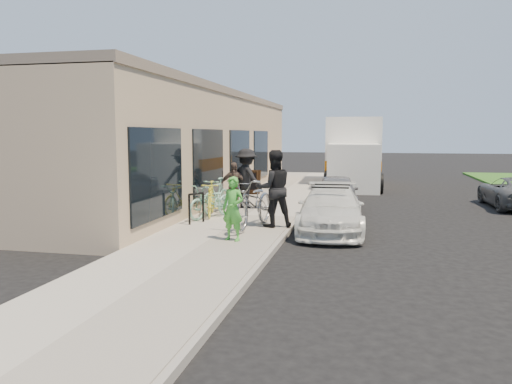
{
  "coord_description": "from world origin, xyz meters",
  "views": [
    {
      "loc": [
        1.5,
        -11.3,
        2.54
      ],
      "look_at": [
        -1.32,
        1.26,
        1.05
      ],
      "focal_mm": 35.0,
      "sensor_mm": 36.0,
      "label": 1
    }
  ],
  "objects_px": {
    "moving_truck": "(353,156)",
    "cruiser_bike_c": "(211,199)",
    "cruiser_bike_a": "(216,195)",
    "bike_rack": "(196,205)",
    "sandwich_board": "(252,182)",
    "sedan_white": "(331,209)",
    "cruiser_bike_b": "(212,201)",
    "woman_rider": "(233,209)",
    "bystander_a": "(246,178)",
    "tandem_bike": "(254,203)",
    "bystander_b": "(234,185)",
    "man_standing": "(274,189)",
    "sedan_silver": "(336,192)"
  },
  "relations": [
    {
      "from": "bike_rack",
      "to": "moving_truck",
      "type": "distance_m",
      "value": 13.05
    },
    {
      "from": "cruiser_bike_a",
      "to": "bystander_a",
      "type": "xyz_separation_m",
      "value": [
        0.67,
        1.13,
        0.44
      ]
    },
    {
      "from": "sandwich_board",
      "to": "bystander_b",
      "type": "xyz_separation_m",
      "value": [
        0.3,
        -3.91,
        0.26
      ]
    },
    {
      "from": "sedan_white",
      "to": "cruiser_bike_b",
      "type": "xyz_separation_m",
      "value": [
        -3.44,
        0.57,
        0.04
      ]
    },
    {
      "from": "sedan_white",
      "to": "woman_rider",
      "type": "height_order",
      "value": "woman_rider"
    },
    {
      "from": "moving_truck",
      "to": "cruiser_bike_c",
      "type": "distance_m",
      "value": 11.84
    },
    {
      "from": "bike_rack",
      "to": "moving_truck",
      "type": "height_order",
      "value": "moving_truck"
    },
    {
      "from": "sedan_silver",
      "to": "cruiser_bike_b",
      "type": "bearing_deg",
      "value": -138.38
    },
    {
      "from": "bike_rack",
      "to": "bystander_a",
      "type": "distance_m",
      "value": 3.18
    },
    {
      "from": "bystander_a",
      "to": "cruiser_bike_a",
      "type": "bearing_deg",
      "value": 90.07
    },
    {
      "from": "bike_rack",
      "to": "tandem_bike",
      "type": "bearing_deg",
      "value": -11.1
    },
    {
      "from": "sandwich_board",
      "to": "bystander_a",
      "type": "xyz_separation_m",
      "value": [
        0.67,
        -3.67,
        0.48
      ]
    },
    {
      "from": "woman_rider",
      "to": "man_standing",
      "type": "bearing_deg",
      "value": 89.06
    },
    {
      "from": "sandwich_board",
      "to": "woman_rider",
      "type": "bearing_deg",
      "value": -76.58
    },
    {
      "from": "man_standing",
      "to": "cruiser_bike_b",
      "type": "bearing_deg",
      "value": -51.73
    },
    {
      "from": "sandwich_board",
      "to": "bystander_a",
      "type": "bearing_deg",
      "value": -76.56
    },
    {
      "from": "bike_rack",
      "to": "cruiser_bike_a",
      "type": "bearing_deg",
      "value": 91.02
    },
    {
      "from": "bystander_a",
      "to": "bike_rack",
      "type": "bearing_deg",
      "value": 109.11
    },
    {
      "from": "man_standing",
      "to": "cruiser_bike_b",
      "type": "relative_size",
      "value": 1.09
    },
    {
      "from": "man_standing",
      "to": "cruiser_bike_a",
      "type": "xyz_separation_m",
      "value": [
        -2.16,
        1.96,
        -0.47
      ]
    },
    {
      "from": "cruiser_bike_b",
      "to": "man_standing",
      "type": "bearing_deg",
      "value": -2.49
    },
    {
      "from": "woman_rider",
      "to": "cruiser_bike_c",
      "type": "relative_size",
      "value": 0.86
    },
    {
      "from": "sedan_white",
      "to": "woman_rider",
      "type": "relative_size",
      "value": 2.86
    },
    {
      "from": "sedan_white",
      "to": "cruiser_bike_a",
      "type": "bearing_deg",
      "value": 153.24
    },
    {
      "from": "bike_rack",
      "to": "cruiser_bike_c",
      "type": "height_order",
      "value": "cruiser_bike_c"
    },
    {
      "from": "cruiser_bike_a",
      "to": "bystander_b",
      "type": "bearing_deg",
      "value": 80.0
    },
    {
      "from": "man_standing",
      "to": "bystander_a",
      "type": "relative_size",
      "value": 1.03
    },
    {
      "from": "sedan_silver",
      "to": "bystander_a",
      "type": "bearing_deg",
      "value": -159.55
    },
    {
      "from": "bike_rack",
      "to": "cruiser_bike_a",
      "type": "height_order",
      "value": "cruiser_bike_a"
    },
    {
      "from": "sedan_silver",
      "to": "moving_truck",
      "type": "relative_size",
      "value": 0.5
    },
    {
      "from": "woman_rider",
      "to": "bystander_a",
      "type": "bearing_deg",
      "value": 116.3
    },
    {
      "from": "sedan_silver",
      "to": "woman_rider",
      "type": "height_order",
      "value": "woman_rider"
    },
    {
      "from": "sandwich_board",
      "to": "sedan_white",
      "type": "distance_m",
      "value": 7.33
    },
    {
      "from": "sedan_silver",
      "to": "cruiser_bike_b",
      "type": "distance_m",
      "value": 4.8
    },
    {
      "from": "cruiser_bike_c",
      "to": "bystander_a",
      "type": "height_order",
      "value": "bystander_a"
    },
    {
      "from": "bike_rack",
      "to": "man_standing",
      "type": "relative_size",
      "value": 0.42
    },
    {
      "from": "cruiser_bike_a",
      "to": "cruiser_bike_c",
      "type": "xyz_separation_m",
      "value": [
        0.04,
        -0.68,
        -0.02
      ]
    },
    {
      "from": "sedan_silver",
      "to": "woman_rider",
      "type": "relative_size",
      "value": 2.38
    },
    {
      "from": "bike_rack",
      "to": "woman_rider",
      "type": "xyz_separation_m",
      "value": [
        1.54,
        -1.91,
        0.22
      ]
    },
    {
      "from": "tandem_bike",
      "to": "bystander_b",
      "type": "distance_m",
      "value": 3.47
    },
    {
      "from": "bike_rack",
      "to": "moving_truck",
      "type": "xyz_separation_m",
      "value": [
        3.75,
        12.48,
        0.83
      ]
    },
    {
      "from": "sedan_silver",
      "to": "sedan_white",
      "type": "bearing_deg",
      "value": -92.94
    },
    {
      "from": "moving_truck",
      "to": "sandwich_board",
      "type": "bearing_deg",
      "value": -125.85
    },
    {
      "from": "moving_truck",
      "to": "bike_rack",
      "type": "bearing_deg",
      "value": -109.14
    },
    {
      "from": "cruiser_bike_a",
      "to": "bystander_b",
      "type": "relative_size",
      "value": 1.17
    },
    {
      "from": "cruiser_bike_a",
      "to": "cruiser_bike_b",
      "type": "relative_size",
      "value": 0.96
    },
    {
      "from": "woman_rider",
      "to": "bike_rack",
      "type": "bearing_deg",
      "value": 145.02
    },
    {
      "from": "sedan_white",
      "to": "bike_rack",
      "type": "bearing_deg",
      "value": -177.21
    },
    {
      "from": "moving_truck",
      "to": "bystander_a",
      "type": "xyz_separation_m",
      "value": [
        -3.11,
        -9.39,
        -0.37
      ]
    },
    {
      "from": "man_standing",
      "to": "bystander_a",
      "type": "bearing_deg",
      "value": -90.56
    }
  ]
}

